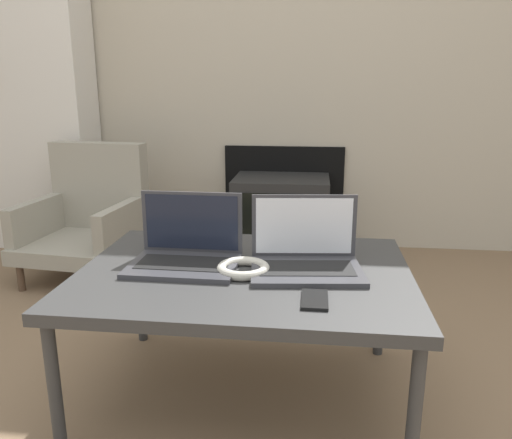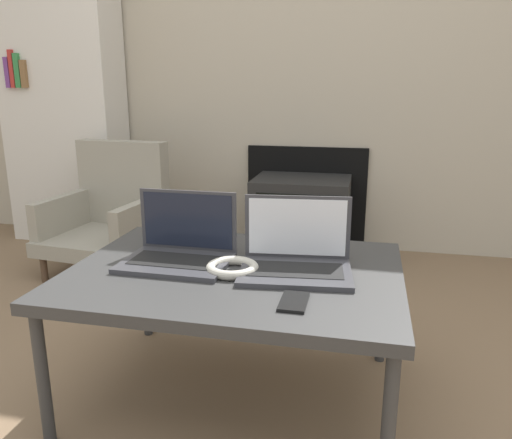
# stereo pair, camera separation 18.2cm
# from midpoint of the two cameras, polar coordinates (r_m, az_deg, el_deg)

# --- Properties ---
(wall_back) EXTENTS (7.00, 0.08, 2.60)m
(wall_back) POSITION_cam_midpoint_polar(r_m,az_deg,el_deg) (3.20, 1.51, 19.99)
(wall_back) COLOR #B7AD99
(wall_back) RESTS_ON ground_plane
(table) EXTENTS (1.03, 0.76, 0.45)m
(table) POSITION_cam_midpoint_polar(r_m,az_deg,el_deg) (1.58, -4.63, -6.92)
(table) COLOR #333333
(table) RESTS_ON ground_plane
(laptop_left) EXTENTS (0.34, 0.25, 0.22)m
(laptop_left) POSITION_cam_midpoint_polar(r_m,az_deg,el_deg) (1.63, -11.14, -3.49)
(laptop_left) COLOR #38383D
(laptop_left) RESTS_ON table
(laptop_right) EXTENTS (0.36, 0.28, 0.22)m
(laptop_right) POSITION_cam_midpoint_polar(r_m,az_deg,el_deg) (1.55, 2.36, -4.09)
(laptop_right) COLOR #38383D
(laptop_right) RESTS_ON table
(headphones) EXTENTS (0.16, 0.16, 0.03)m
(headphones) POSITION_cam_midpoint_polar(r_m,az_deg,el_deg) (1.53, -4.78, -5.65)
(headphones) COLOR beige
(headphones) RESTS_ON table
(phone) EXTENTS (0.07, 0.13, 0.01)m
(phone) POSITION_cam_midpoint_polar(r_m,az_deg,el_deg) (1.34, 2.82, -9.22)
(phone) COLOR black
(phone) RESTS_ON table
(tv) EXTENTS (0.56, 0.43, 0.48)m
(tv) POSITION_cam_midpoint_polar(r_m,az_deg,el_deg) (3.02, 1.17, 0.29)
(tv) COLOR black
(tv) RESTS_ON ground_plane
(armchair) EXTENTS (0.61, 0.62, 0.70)m
(armchair) POSITION_cam_midpoint_polar(r_m,az_deg,el_deg) (2.93, -20.20, 0.43)
(armchair) COLOR gray
(armchair) RESTS_ON ground_plane
(bookshelf) EXTENTS (0.75, 0.32, 1.82)m
(bookshelf) POSITION_cam_midpoint_polar(r_m,az_deg,el_deg) (3.51, -25.75, 11.92)
(bookshelf) COLOR silver
(bookshelf) RESTS_ON ground_plane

